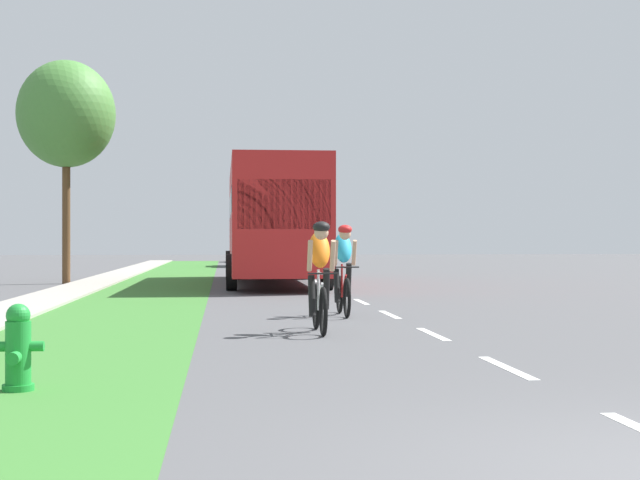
{
  "coord_description": "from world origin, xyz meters",
  "views": [
    {
      "loc": [
        -2.9,
        -4.84,
        1.32
      ],
      "look_at": [
        -0.19,
        22.15,
        1.32
      ],
      "focal_mm": 53.55,
      "sensor_mm": 36.0,
      "label": 1
    }
  ],
  "objects": [
    {
      "name": "ground_plane",
      "position": [
        0.0,
        20.0,
        0.0
      ],
      "size": [
        120.0,
        120.0,
        0.0
      ],
      "primitive_type": "plane",
      "color": "#4C4C4F"
    },
    {
      "name": "fire_hydrant_green",
      "position": [
        -4.69,
        3.69,
        0.37
      ],
      "size": [
        0.44,
        0.38,
        0.76
      ],
      "color": "#1E8C33",
      "rests_on": "ground_plane"
    },
    {
      "name": "lane_markings_center",
      "position": [
        0.0,
        24.0,
        0.0
      ],
      "size": [
        0.12,
        54.3,
        0.01
      ],
      "color": "white",
      "rests_on": "ground_plane"
    },
    {
      "name": "sedan_maroon",
      "position": [
        -1.19,
        52.26,
        0.77
      ],
      "size": [
        1.98,
        4.3,
        1.52
      ],
      "color": "maroon",
      "rests_on": "ground_plane"
    },
    {
      "name": "suv_dark_green",
      "position": [
        -1.51,
        42.72,
        0.95
      ],
      "size": [
        2.15,
        4.7,
        1.79
      ],
      "color": "#194C2D",
      "rests_on": "ground_plane"
    },
    {
      "name": "bus_red",
      "position": [
        -1.47,
        23.78,
        1.98
      ],
      "size": [
        2.78,
        11.6,
        3.48
      ],
      "color": "red",
      "rests_on": "ground_plane"
    },
    {
      "name": "sidewalk_concrete",
      "position": [
        -6.8,
        20.0,
        0.0
      ],
      "size": [
        1.36,
        70.0,
        0.1
      ],
      "primitive_type": "cube",
      "color": "#9E998E",
      "rests_on": "ground_plane"
    },
    {
      "name": "grass_verge",
      "position": [
        -4.69,
        20.0,
        0.0
      ],
      "size": [
        2.86,
        70.0,
        0.01
      ],
      "primitive_type": "cube",
      "color": "#38722D",
      "rests_on": "ground_plane"
    },
    {
      "name": "cyclist_lead",
      "position": [
        -1.55,
        8.6,
        0.81
      ],
      "size": [
        0.42,
        1.72,
        1.58
      ],
      "color": "black",
      "rests_on": "ground_plane"
    },
    {
      "name": "street_tree_near",
      "position": [
        -7.64,
        24.41,
        5.08
      ],
      "size": [
        2.92,
        2.92,
        6.72
      ],
      "color": "brown",
      "rests_on": "ground_plane"
    },
    {
      "name": "cyclist_trailing",
      "position": [
        -0.84,
        11.61,
        0.81
      ],
      "size": [
        0.42,
        1.72,
        1.58
      ],
      "color": "black",
      "rests_on": "ground_plane"
    }
  ]
}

